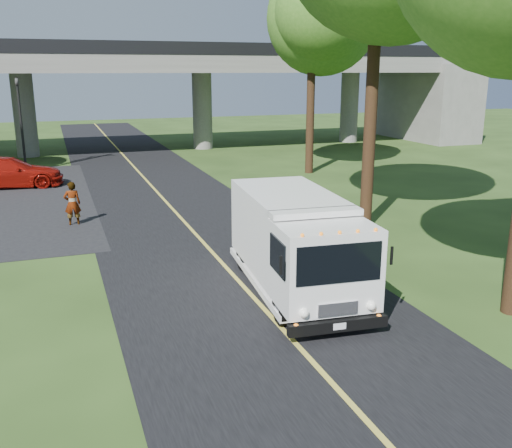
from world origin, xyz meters
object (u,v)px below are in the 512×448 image
pedestrian (72,203)px  step_van (296,241)px  traffic_signal (20,114)px  tree_right_far (318,16)px  red_sedan (9,172)px

pedestrian → step_van: bearing=118.6°
traffic_signal → tree_right_far: 17.18m
traffic_signal → pedestrian: bearing=-81.2°
traffic_signal → pedestrian: traffic_signal is taller
step_van → red_sedan: bearing=119.3°
traffic_signal → step_van: traffic_signal is taller
traffic_signal → tree_right_far: (15.21, -6.16, 5.10)m
traffic_signal → pedestrian: size_ratio=3.16×
tree_right_far → pedestrian: size_ratio=6.69×
step_van → pedestrian: size_ratio=3.76×
step_van → traffic_signal: bearing=113.2°
tree_right_far → red_sedan: 17.58m
tree_right_far → pedestrian: bearing=-151.9°
tree_right_far → step_van: (-8.02, -15.85, -6.93)m
tree_right_far → step_van: size_ratio=1.78×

